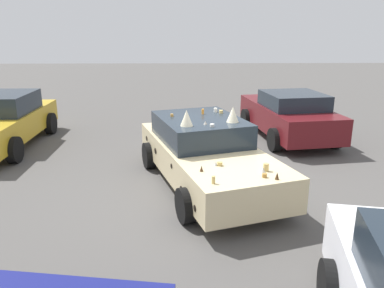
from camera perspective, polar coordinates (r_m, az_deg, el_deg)
The scene contains 4 objects.
ground_plane at distance 8.06m, azimuth 2.14°, elevation -6.12°, with size 60.00×60.00×0.00m, color #514F4C.
art_car_decorated at distance 7.90m, azimuth 1.96°, elevation -1.25°, with size 4.83×3.04×1.67m.
parked_sedan_behind_left at distance 11.73m, azimuth -26.76°, elevation 3.10°, with size 4.42×2.04×1.46m.
parked_sedan_far_left at distance 11.70m, azimuth 14.27°, elevation 4.28°, with size 4.31×2.40×1.40m.
Camera 1 is at (-7.41, 0.48, 3.14)m, focal length 35.55 mm.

